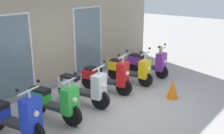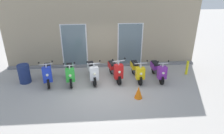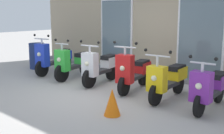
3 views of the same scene
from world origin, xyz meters
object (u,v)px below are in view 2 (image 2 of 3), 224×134
Objects in this scene: trash_bin at (24,74)px; traffic_cone at (139,92)px; scooter_blue at (48,73)px; scooter_red at (115,70)px; scooter_yellow at (137,70)px; scooter_purple at (158,70)px; curb_bollard at (187,68)px; scooter_green at (70,73)px; scooter_white at (93,72)px.

trash_bin is 1.66× the size of traffic_cone.
trash_bin is 5.23m from traffic_cone.
scooter_blue is 1.00× the size of scooter_red.
scooter_yellow is 0.99m from scooter_purple.
scooter_purple reaches higher than curb_bollard.
curb_bollard is at bearing 3.41° from scooter_blue.
scooter_blue is 1.02× the size of scooter_green.
scooter_yellow is 2.28× the size of curb_bollard.
scooter_purple is at bearing -0.63° from scooter_white.
traffic_cone is at bearing -28.01° from scooter_green.
scooter_green is at bearing -1.05° from scooter_blue.
scooter_blue reaches higher than curb_bollard.
trash_bin reaches higher than curb_bollard.
scooter_green reaches higher than scooter_purple.
trash_bin is 1.24× the size of curb_bollard.
scooter_red is 1.02m from scooter_yellow.
scooter_white is at bearing -175.65° from curb_bollard.
scooter_green is 1.01× the size of scooter_purple.
scooter_yellow is 1.62m from traffic_cone.
scooter_red is 0.99× the size of scooter_yellow.
scooter_purple is 1.62m from curb_bollard.
scooter_purple is 6.16m from trash_bin.
trash_bin is at bearing 175.45° from scooter_green.
scooter_green is 3.25m from traffic_cone.
trash_bin reaches higher than traffic_cone.
scooter_purple is 2.96× the size of traffic_cone.
trash_bin is 7.74m from curb_bollard.
curb_bollard is (5.65, 0.41, -0.12)m from scooter_green.
trash_bin is at bearing 178.97° from scooter_yellow.
scooter_blue is 4.08m from scooter_yellow.
scooter_red is 2.26× the size of curb_bollard.
curb_bollard is at bearing 1.84° from trash_bin.
scooter_yellow is (2.07, 0.01, -0.02)m from scooter_white.
scooter_purple is (4.08, 0.03, -0.01)m from scooter_green.
traffic_cone is at bearing -18.86° from trash_bin.
scooter_yellow is 3.07× the size of traffic_cone.
scooter_yellow is (1.01, -0.07, -0.01)m from scooter_red.
scooter_yellow is 1.84× the size of trash_bin.
scooter_purple is at bearing 0.39° from scooter_green.
curb_bollard is (3.58, 0.27, -0.12)m from scooter_red.
trash_bin is (-3.10, 0.10, -0.05)m from scooter_white.
scooter_white reaches higher than scooter_green.
scooter_yellow is at bearing -172.42° from curb_bollard.
traffic_cone is (3.86, -1.54, -0.24)m from scooter_blue.
scooter_white is (1.02, 0.06, 0.01)m from scooter_green.
scooter_yellow is at bearing 0.30° from scooter_white.
scooter_purple is 1.98m from traffic_cone.
scooter_green is 3.00× the size of traffic_cone.
scooter_blue is at bearing -176.59° from curb_bollard.
scooter_blue reaches higher than scooter_white.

